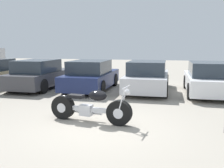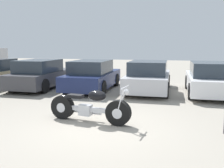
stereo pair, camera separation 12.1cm
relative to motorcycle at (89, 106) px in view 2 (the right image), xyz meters
The scene contains 6 objects.
ground_plane 0.70m from the motorcycle, 39.31° to the right, with size 60.00×60.00×0.00m, color gray.
motorcycle is the anchor object (origin of this frame).
parked_car_dark_grey 6.25m from the motorcycle, 131.28° to the left, with size 1.89×4.17×1.41m.
parked_car_navy 5.06m from the motorcycle, 107.06° to the left, with size 1.89×4.17×1.41m.
parked_car_silver 5.14m from the motorcycle, 77.00° to the left, with size 1.89×4.17×1.41m.
parked_car_white 6.21m from the motorcycle, 52.33° to the left, with size 1.89×4.17×1.41m.
Camera 2 is at (1.80, -6.02, 2.11)m, focal length 40.00 mm.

